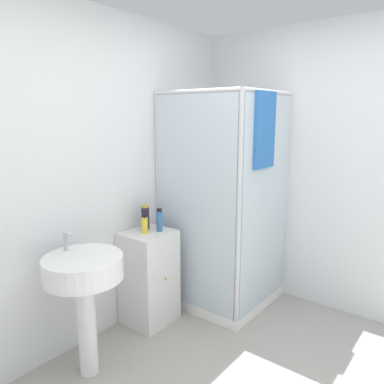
{
  "coord_description": "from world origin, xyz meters",
  "views": [
    {
      "loc": [
        -1.59,
        -0.6,
        1.73
      ],
      "look_at": [
        0.65,
        1.14,
        1.14
      ],
      "focal_mm": 35.0,
      "sensor_mm": 36.0,
      "label": 1
    }
  ],
  "objects_px": {
    "soap_dispenser": "(145,225)",
    "shampoo_bottle_blue": "(159,220)",
    "sink": "(84,280)",
    "shampoo_bottle_tall_black": "(145,217)"
  },
  "relations": [
    {
      "from": "soap_dispenser",
      "to": "shampoo_bottle_blue",
      "type": "xyz_separation_m",
      "value": [
        0.12,
        -0.05,
        0.03
      ]
    },
    {
      "from": "sink",
      "to": "shampoo_bottle_tall_black",
      "type": "bearing_deg",
      "value": 15.37
    },
    {
      "from": "sink",
      "to": "soap_dispenser",
      "type": "height_order",
      "value": "sink"
    },
    {
      "from": "sink",
      "to": "shampoo_bottle_blue",
      "type": "xyz_separation_m",
      "value": [
        0.81,
        0.08,
        0.21
      ]
    },
    {
      "from": "shampoo_bottle_tall_black",
      "to": "sink",
      "type": "bearing_deg",
      "value": -164.63
    },
    {
      "from": "shampoo_bottle_tall_black",
      "to": "shampoo_bottle_blue",
      "type": "bearing_deg",
      "value": -79.51
    },
    {
      "from": "soap_dispenser",
      "to": "shampoo_bottle_blue",
      "type": "relative_size",
      "value": 0.84
    },
    {
      "from": "shampoo_bottle_tall_black",
      "to": "soap_dispenser",
      "type": "bearing_deg",
      "value": -137.93
    },
    {
      "from": "soap_dispenser",
      "to": "shampoo_bottle_blue",
      "type": "bearing_deg",
      "value": -25.18
    },
    {
      "from": "shampoo_bottle_tall_black",
      "to": "shampoo_bottle_blue",
      "type": "relative_size",
      "value": 1.09
    }
  ]
}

